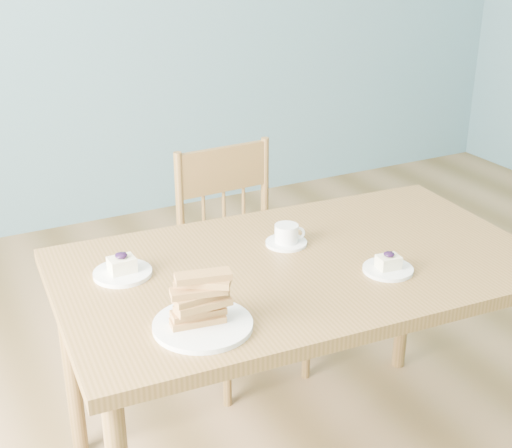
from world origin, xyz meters
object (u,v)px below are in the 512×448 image
(dining_chair, at_px, (241,263))
(cheesecake_plate_near, at_px, (388,266))
(biscotti_plate, at_px, (202,309))
(dining_table, at_px, (300,284))
(cheesecake_plate_far, at_px, (122,269))
(coffee_cup, at_px, (287,236))

(dining_chair, relative_size, cheesecake_plate_near, 6.23)
(dining_chair, bearing_deg, biscotti_plate, -124.42)
(dining_table, xyz_separation_m, cheesecake_plate_far, (-0.47, 0.15, 0.09))
(dining_table, height_order, coffee_cup, coffee_cup)
(cheesecake_plate_near, height_order, cheesecake_plate_far, cheesecake_plate_far)
(cheesecake_plate_near, relative_size, coffee_cup, 1.12)
(dining_table, height_order, cheesecake_plate_near, cheesecake_plate_near)
(cheesecake_plate_far, height_order, biscotti_plate, biscotti_plate)
(cheesecake_plate_near, xyz_separation_m, coffee_cup, (-0.16, 0.28, 0.01))
(cheesecake_plate_far, relative_size, coffee_cup, 1.29)
(dining_chair, bearing_deg, dining_table, -102.08)
(cheesecake_plate_far, bearing_deg, dining_table, -17.97)
(cheesecake_plate_far, distance_m, coffee_cup, 0.50)
(dining_chair, distance_m, cheesecake_plate_near, 0.81)
(dining_chair, bearing_deg, cheesecake_plate_far, -145.56)
(dining_table, relative_size, cheesecake_plate_near, 10.12)
(cheesecake_plate_far, bearing_deg, biscotti_plate, -75.95)
(dining_table, distance_m, cheesecake_plate_near, 0.26)
(coffee_cup, xyz_separation_m, biscotti_plate, (-0.41, -0.31, 0.02))
(cheesecake_plate_far, relative_size, biscotti_plate, 0.67)
(dining_chair, bearing_deg, coffee_cup, -101.57)
(cheesecake_plate_near, bearing_deg, dining_table, 139.15)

